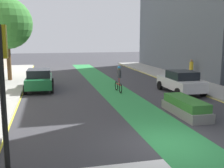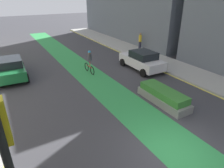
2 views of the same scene
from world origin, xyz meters
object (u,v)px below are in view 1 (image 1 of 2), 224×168
at_px(car_green_left_far, 39,79).
at_px(street_tree_far, 7,24).
at_px(traffic_signal_near_left, 2,70).
at_px(cyclist_in_lane, 119,78).
at_px(car_white_right_far, 181,82).
at_px(median_planter, 186,107).
at_px(pedestrian_sidewalk_right_a, 191,69).

relative_size(car_green_left_far, street_tree_far, 0.60).
relative_size(traffic_signal_near_left, cyclist_in_lane, 2.28).
relative_size(car_white_right_far, cyclist_in_lane, 2.27).
relative_size(cyclist_in_lane, median_planter, 0.54).
bearing_deg(pedestrian_sidewalk_right_a, car_green_left_far, -172.53).
bearing_deg(car_green_left_far, cyclist_in_lane, -19.45).
distance_m(traffic_signal_near_left, median_planter, 9.26).
bearing_deg(street_tree_far, car_white_right_far, -33.15).
bearing_deg(cyclist_in_lane, traffic_signal_near_left, -120.92).
distance_m(car_white_right_far, street_tree_far, 15.24).
relative_size(car_green_left_far, car_white_right_far, 1.01).
height_order(traffic_signal_near_left, street_tree_far, street_tree_far).
height_order(car_green_left_far, car_white_right_far, same).
xyz_separation_m(traffic_signal_near_left, street_tree_far, (-1.92, 17.02, 2.03)).
relative_size(car_white_right_far, median_planter, 1.23).
height_order(traffic_signal_near_left, cyclist_in_lane, traffic_signal_near_left).
bearing_deg(car_green_left_far, car_white_right_far, -19.05).
distance_m(cyclist_in_lane, street_tree_far, 11.25).
height_order(traffic_signal_near_left, car_white_right_far, traffic_signal_near_left).
xyz_separation_m(traffic_signal_near_left, median_planter, (8.00, 3.89, -2.57)).
height_order(car_white_right_far, street_tree_far, street_tree_far).
relative_size(pedestrian_sidewalk_right_a, median_planter, 0.51).
relative_size(traffic_signal_near_left, car_green_left_far, 1.00).
bearing_deg(median_planter, pedestrian_sidewalk_right_a, 59.58).
relative_size(pedestrian_sidewalk_right_a, street_tree_far, 0.25).
relative_size(traffic_signal_near_left, car_white_right_far, 1.01).
height_order(car_green_left_far, cyclist_in_lane, cyclist_in_lane).
distance_m(street_tree_far, median_planter, 17.08).
bearing_deg(median_planter, car_green_left_far, 130.82).
height_order(pedestrian_sidewalk_right_a, median_planter, pedestrian_sidewalk_right_a).
height_order(cyclist_in_lane, median_planter, cyclist_in_lane).
distance_m(traffic_signal_near_left, car_green_left_far, 12.55).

